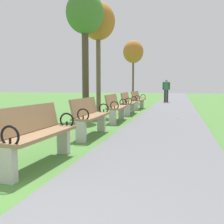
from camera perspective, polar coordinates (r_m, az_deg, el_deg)
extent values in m
cube|color=slate|center=(19.12, 13.17, 2.04)|extent=(2.33, 44.00, 0.02)
cube|color=#93704C|center=(4.10, -15.12, -4.63)|extent=(0.51, 1.62, 0.05)
cube|color=#93704C|center=(4.17, -17.42, -1.40)|extent=(0.19, 1.60, 0.40)
cube|color=#B7B5AD|center=(3.57, -21.38, -10.50)|extent=(0.20, 0.13, 0.45)
cube|color=#B7B5AD|center=(4.78, -10.34, -6.11)|extent=(0.20, 0.13, 0.45)
torus|color=black|center=(3.44, -21.02, -4.87)|extent=(0.27, 0.04, 0.27)
cylinder|color=black|center=(3.45, -20.97, -6.17)|extent=(0.03, 0.03, 0.12)
torus|color=black|center=(4.71, -9.66, -1.77)|extent=(0.27, 0.04, 0.27)
cylinder|color=black|center=(4.72, -9.65, -2.73)|extent=(0.03, 0.03, 0.12)
cube|color=#93704C|center=(6.30, -4.25, -0.87)|extent=(0.45, 1.60, 0.05)
cube|color=#93704C|center=(6.34, -5.90, 1.20)|extent=(0.13, 1.60, 0.40)
cube|color=#B7B5AD|center=(5.65, -6.66, -4.23)|extent=(0.20, 0.12, 0.45)
cube|color=#B7B5AD|center=(7.03, -2.29, -2.22)|extent=(0.20, 0.12, 0.45)
torus|color=black|center=(5.56, -6.21, -0.59)|extent=(0.27, 0.03, 0.27)
cylinder|color=black|center=(5.57, -6.20, -1.40)|extent=(0.03, 0.03, 0.12)
torus|color=black|center=(6.99, -1.79, 0.74)|extent=(0.27, 0.03, 0.27)
cylinder|color=black|center=(7.00, -1.78, 0.09)|extent=(0.03, 0.03, 0.12)
cube|color=#93704C|center=(8.80, 1.17, 1.03)|extent=(0.49, 1.61, 0.05)
cube|color=#93704C|center=(8.83, -0.04, 2.51)|extent=(0.18, 1.60, 0.40)
cube|color=#B7B5AD|center=(8.11, 0.15, -1.15)|extent=(0.20, 0.13, 0.45)
cube|color=#B7B5AD|center=(9.55, 2.03, -0.11)|extent=(0.20, 0.13, 0.45)
torus|color=black|center=(8.04, 0.54, 1.40)|extent=(0.27, 0.04, 0.27)
cylinder|color=black|center=(8.05, 0.54, 0.83)|extent=(0.03, 0.03, 0.12)
torus|color=black|center=(9.53, 2.42, 2.08)|extent=(0.27, 0.04, 0.27)
cylinder|color=black|center=(9.53, 2.42, 1.60)|extent=(0.03, 0.03, 0.12)
cube|color=#93704C|center=(11.02, 3.86, 1.97)|extent=(0.49, 1.61, 0.05)
cube|color=#93704C|center=(11.03, 2.89, 3.15)|extent=(0.17, 1.60, 0.40)
cube|color=#B7B5AD|center=(10.31, 3.23, 0.32)|extent=(0.20, 0.13, 0.45)
cube|color=#B7B5AD|center=(11.76, 4.40, 0.98)|extent=(0.20, 0.13, 0.45)
torus|color=black|center=(10.25, 3.56, 2.33)|extent=(0.27, 0.04, 0.27)
cylinder|color=black|center=(10.25, 3.55, 1.88)|extent=(0.03, 0.03, 0.12)
torus|color=black|center=(11.75, 4.71, 2.76)|extent=(0.27, 0.04, 0.27)
cylinder|color=black|center=(11.76, 4.71, 2.37)|extent=(0.03, 0.03, 0.12)
cube|color=#93704C|center=(13.52, 5.83, 2.65)|extent=(0.51, 1.62, 0.05)
cube|color=#93704C|center=(13.54, 5.05, 3.62)|extent=(0.19, 1.60, 0.40)
cube|color=#B7B5AD|center=(12.81, 5.18, 1.37)|extent=(0.21, 0.13, 0.45)
cube|color=#B7B5AD|center=(14.26, 6.39, 1.80)|extent=(0.21, 0.13, 0.45)
torus|color=black|center=(12.76, 5.44, 2.99)|extent=(0.27, 0.04, 0.27)
cylinder|color=black|center=(12.76, 5.44, 2.63)|extent=(0.03, 0.03, 0.12)
torus|color=black|center=(14.25, 6.66, 3.26)|extent=(0.27, 0.04, 0.27)
cylinder|color=black|center=(14.25, 6.66, 2.94)|extent=(0.03, 0.03, 0.12)
cylinder|color=#4C3D2D|center=(9.60, -5.71, 8.27)|extent=(0.24, 0.24, 3.25)
ellipsoid|color=#477A33|center=(9.92, -5.83, 20.41)|extent=(1.32, 1.32, 1.45)
cylinder|color=brown|center=(10.89, -2.92, 8.02)|extent=(0.18, 0.18, 3.27)
ellipsoid|color=#B26B28|center=(11.17, -2.98, 18.87)|extent=(1.35, 1.35, 1.48)
cylinder|color=brown|center=(18.49, 4.53, 6.65)|extent=(0.13, 0.13, 2.99)
ellipsoid|color=#B26B28|center=(18.63, 4.58, 12.74)|extent=(1.38, 1.38, 1.52)
cylinder|color=#2D2D38|center=(19.04, 11.27, 3.37)|extent=(0.14, 0.14, 0.85)
cylinder|color=#2D2D38|center=(19.03, 11.75, 3.36)|extent=(0.14, 0.14, 0.85)
cube|color=#33724C|center=(19.02, 11.55, 5.49)|extent=(0.35, 0.24, 0.56)
sphere|color=tan|center=(19.03, 11.58, 6.66)|extent=(0.20, 0.20, 0.20)
cylinder|color=#33724C|center=(19.04, 10.89, 5.50)|extent=(0.09, 0.09, 0.52)
cylinder|color=#33724C|center=(19.00, 12.22, 5.47)|extent=(0.09, 0.09, 0.52)
cylinder|color=#93511E|center=(15.53, 5.48, 1.31)|extent=(0.14, 0.14, 0.00)
cylinder|color=gold|center=(9.86, 8.21, -1.16)|extent=(0.08, 0.08, 0.00)
cylinder|color=#AD6B23|center=(9.51, -5.65, -1.50)|extent=(0.09, 0.09, 0.00)
cylinder|color=#AD6B23|center=(11.15, 13.49, -0.47)|extent=(0.14, 0.14, 0.00)
cylinder|color=#AD6B23|center=(9.76, 14.12, -1.35)|extent=(0.16, 0.16, 0.00)
cylinder|color=brown|center=(12.53, 2.52, 0.27)|extent=(0.11, 0.11, 0.00)
cylinder|color=#BC842D|center=(15.27, -0.54, 1.26)|extent=(0.16, 0.16, 0.00)
cylinder|color=#93511E|center=(6.84, -5.60, -4.36)|extent=(0.09, 0.09, 0.00)
cylinder|color=#AD6B23|center=(12.66, -3.30, 0.32)|extent=(0.09, 0.09, 0.00)
cylinder|color=#BC842D|center=(16.31, 12.01, 1.49)|extent=(0.10, 0.10, 0.00)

